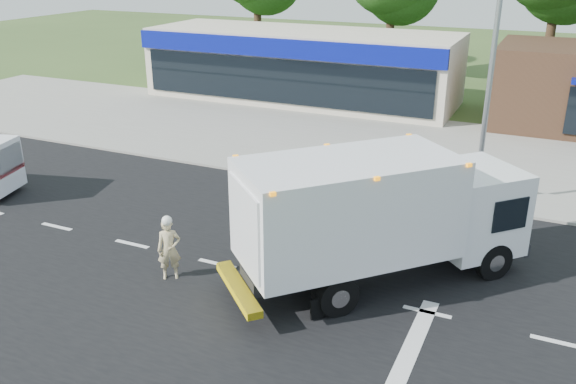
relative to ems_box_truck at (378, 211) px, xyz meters
name	(u,v)px	position (x,y,z in m)	size (l,w,h in m)	color
ground	(315,287)	(-1.35, -0.95, -2.07)	(120.00, 120.00, 0.00)	#385123
road_asphalt	(315,286)	(-1.35, -0.95, -2.06)	(60.00, 14.00, 0.02)	black
sidewalk	(396,184)	(-1.35, 7.25, -2.01)	(60.00, 2.40, 0.12)	gray
parking_apron	(429,144)	(-1.35, 13.05, -2.06)	(60.00, 9.00, 0.02)	gray
lane_markings	(346,325)	(0.00, -2.31, -2.05)	(55.20, 7.00, 0.01)	silver
ems_box_truck	(378,211)	(0.00, 0.00, 0.00)	(7.40, 7.57, 3.59)	black
emergency_worker	(169,248)	(-5.10, -2.14, -1.16)	(0.76, 0.71, 1.85)	tan
retail_strip_mall	(301,65)	(-10.35, 18.97, -0.06)	(18.00, 6.20, 4.00)	beige
traffic_signal_pole	(472,62)	(1.00, 6.65, 2.85)	(3.51, 0.25, 8.00)	gray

